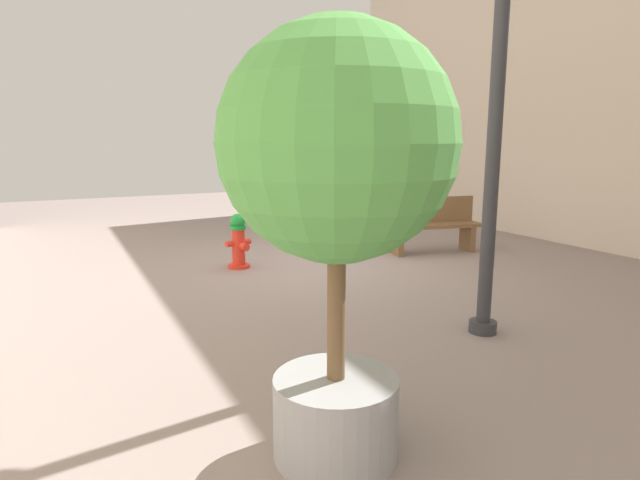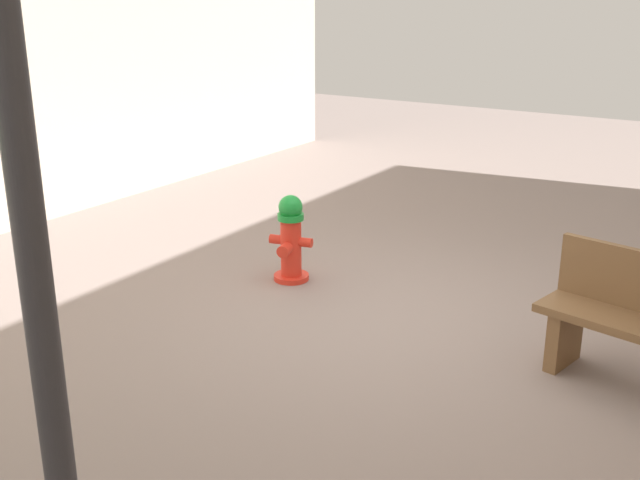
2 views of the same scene
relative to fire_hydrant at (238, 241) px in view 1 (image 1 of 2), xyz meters
name	(u,v)px [view 1 (image 1 of 2)]	position (x,y,z in m)	size (l,w,h in m)	color
ground_plane	(320,263)	(-1.24, 0.31, -0.42)	(23.40, 23.40, 0.00)	gray
fire_hydrant	(238,241)	(0.00, 0.00, 0.00)	(0.43, 0.41, 0.84)	red
bench_near	(431,224)	(-3.37, 0.41, 0.08)	(1.75, 0.77, 0.95)	brown
planter_tree	(337,176)	(1.02, 4.96, 1.33)	(1.37, 1.37, 2.61)	gray
street_lamp	(499,60)	(-1.34, 3.78, 2.26)	(0.36, 0.36, 4.36)	#2D2D33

